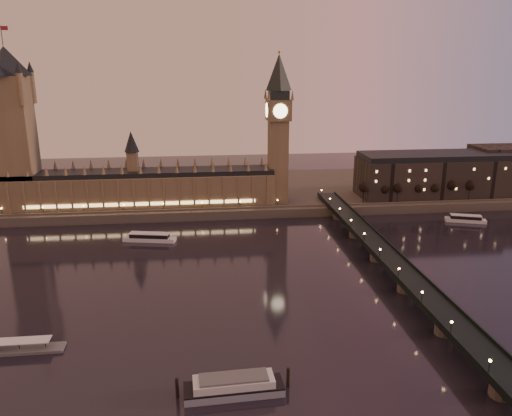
{
  "coord_description": "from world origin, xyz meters",
  "views": [
    {
      "loc": [
        -0.41,
        -220.56,
        101.14
      ],
      "look_at": [
        28.72,
        35.0,
        26.76
      ],
      "focal_mm": 35.0,
      "sensor_mm": 36.0,
      "label": 1
    }
  ],
  "objects": [
    {
      "name": "ground",
      "position": [
        0.0,
        0.0,
        0.0
      ],
      "size": [
        700.0,
        700.0,
        0.0
      ],
      "primitive_type": "plane",
      "color": "black",
      "rests_on": "ground"
    },
    {
      "name": "far_embankment",
      "position": [
        30.0,
        165.0,
        3.0
      ],
      "size": [
        560.0,
        130.0,
        6.0
      ],
      "primitive_type": "cube",
      "color": "#423D35",
      "rests_on": "ground"
    },
    {
      "name": "palace_of_westminster",
      "position": [
        -40.12,
        120.99,
        21.71
      ],
      "size": [
        180.0,
        26.62,
        52.0
      ],
      "color": "brown",
      "rests_on": "ground"
    },
    {
      "name": "victoria_tower",
      "position": [
        -120.0,
        121.0,
        65.79
      ],
      "size": [
        31.68,
        31.68,
        118.0
      ],
      "color": "brown",
      "rests_on": "ground"
    },
    {
      "name": "big_ben",
      "position": [
        53.99,
        120.99,
        63.95
      ],
      "size": [
        17.68,
        17.68,
        104.0
      ],
      "color": "brown",
      "rests_on": "ground"
    },
    {
      "name": "westminster_bridge",
      "position": [
        91.61,
        0.0,
        5.52
      ],
      "size": [
        13.2,
        260.0,
        15.3
      ],
      "color": "black",
      "rests_on": "ground"
    },
    {
      "name": "city_block",
      "position": [
        194.94,
        130.93,
        22.24
      ],
      "size": [
        155.0,
        45.0,
        34.0
      ],
      "color": "black",
      "rests_on": "ground"
    },
    {
      "name": "bare_tree_0",
      "position": [
        113.88,
        109.0,
        16.34
      ],
      "size": [
        6.79,
        6.79,
        13.82
      ],
      "color": "black",
      "rests_on": "ground"
    },
    {
      "name": "bare_tree_1",
      "position": [
        127.15,
        109.0,
        16.34
      ],
      "size": [
        6.79,
        6.79,
        13.82
      ],
      "color": "black",
      "rests_on": "ground"
    },
    {
      "name": "bare_tree_2",
      "position": [
        140.42,
        109.0,
        16.34
      ],
      "size": [
        6.79,
        6.79,
        13.82
      ],
      "color": "black",
      "rests_on": "ground"
    },
    {
      "name": "bare_tree_3",
      "position": [
        153.69,
        109.0,
        16.34
      ],
      "size": [
        6.79,
        6.79,
        13.82
      ],
      "color": "black",
      "rests_on": "ground"
    },
    {
      "name": "bare_tree_4",
      "position": [
        166.96,
        109.0,
        16.34
      ],
      "size": [
        6.79,
        6.79,
        13.82
      ],
      "color": "black",
      "rests_on": "ground"
    },
    {
      "name": "bare_tree_5",
      "position": [
        180.23,
        109.0,
        16.34
      ],
      "size": [
        6.79,
        6.79,
        13.82
      ],
      "color": "black",
      "rests_on": "ground"
    },
    {
      "name": "bare_tree_6",
      "position": [
        193.51,
        109.0,
        16.34
      ],
      "size": [
        6.79,
        6.79,
        13.82
      ],
      "color": "black",
      "rests_on": "ground"
    },
    {
      "name": "cruise_boat_a",
      "position": [
        -31.64,
        64.02,
        2.19
      ],
      "size": [
        31.79,
        13.03,
        4.97
      ],
      "rotation": [
        0.0,
        0.0,
        -0.21
      ],
      "color": "silver",
      "rests_on": "ground"
    },
    {
      "name": "cruise_boat_b",
      "position": [
        174.18,
        78.19,
        2.09
      ],
      "size": [
        26.4,
        14.37,
        4.74
      ],
      "rotation": [
        0.0,
        0.0,
        -0.33
      ],
      "color": "silver",
      "rests_on": "ground"
    },
    {
      "name": "moored_barge",
      "position": [
        8.01,
        -84.35,
        2.84
      ],
      "size": [
        36.67,
        10.31,
        6.73
      ],
      "rotation": [
        0.0,
        0.0,
        0.04
      ],
      "color": "#8690AA",
      "rests_on": "ground"
    },
    {
      "name": "pontoon_pier",
      "position": [
        -72.18,
        -51.0,
        1.13
      ],
      "size": [
        39.17,
        6.53,
        10.44
      ],
      "color": "#595B5E",
      "rests_on": "ground"
    }
  ]
}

